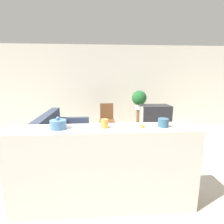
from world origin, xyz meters
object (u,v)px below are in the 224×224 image
Objects in this scene: television at (155,115)px; potted_plant at (139,99)px; couch at (62,141)px; decorative_bowl at (58,124)px; wooden_chair at (107,118)px.

television is 1.25× the size of potted_plant.
decorative_bowl reaches higher than couch.
potted_plant reaches higher than couch.
television reaches higher than wooden_chair.
decorative_bowl is (-1.70, -3.12, 0.10)m from potted_plant.
potted_plant is 2.96× the size of decorative_bowl.
decorative_bowl is (0.36, -1.68, 0.85)m from couch.
television is 1.03m from potted_plant.
television is (2.25, 0.47, 0.45)m from couch.
decorative_bowl is at bearing -78.01° from couch.
couch is at bearing -168.26° from television.
potted_plant is (0.99, 0.13, 0.55)m from wooden_chair.
couch is at bearing -144.98° from potted_plant.
potted_plant reaches higher than decorative_bowl.
couch is 3.56× the size of potted_plant.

